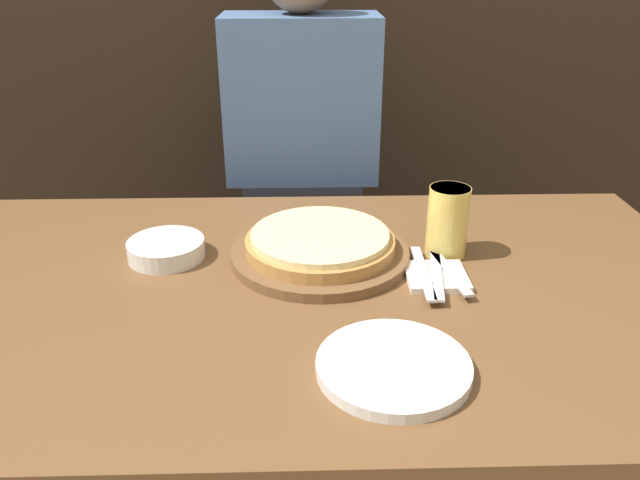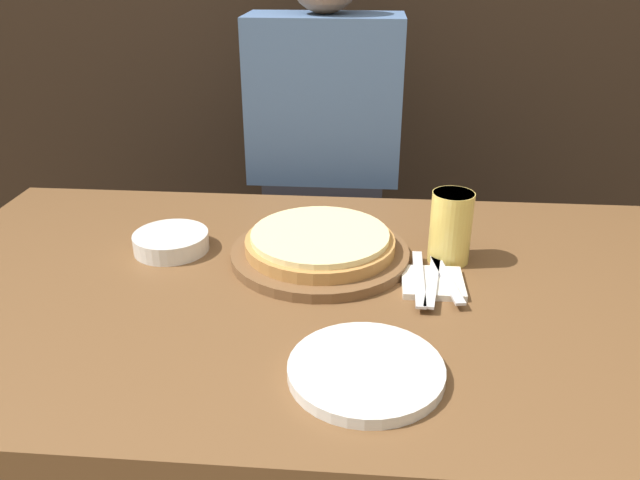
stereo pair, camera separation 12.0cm
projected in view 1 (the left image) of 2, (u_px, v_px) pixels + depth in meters
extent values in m
cube|color=brown|center=(315.00, 448.00, 1.29)|extent=(1.50, 0.88, 0.77)
cylinder|color=brown|center=(320.00, 254.00, 1.22)|extent=(0.35, 0.35, 0.02)
cylinder|color=#B77F42|center=(320.00, 244.00, 1.21)|extent=(0.29, 0.29, 0.02)
cylinder|color=beige|center=(320.00, 235.00, 1.20)|extent=(0.27, 0.27, 0.01)
cylinder|color=#E5C65B|center=(447.00, 221.00, 1.21)|extent=(0.08, 0.08, 0.14)
cylinder|color=white|center=(450.00, 192.00, 1.18)|extent=(0.08, 0.08, 0.02)
cylinder|color=silver|center=(393.00, 366.00, 0.89)|extent=(0.22, 0.22, 0.02)
cylinder|color=silver|center=(166.00, 249.00, 1.22)|extent=(0.15, 0.15, 0.04)
cube|color=silver|center=(436.00, 276.00, 1.14)|extent=(0.11, 0.11, 0.01)
cube|color=silver|center=(423.00, 273.00, 1.14)|extent=(0.02, 0.21, 0.00)
cube|color=silver|center=(437.00, 272.00, 1.14)|extent=(0.05, 0.21, 0.00)
cube|color=silver|center=(450.00, 272.00, 1.14)|extent=(0.05, 0.18, 0.00)
cube|color=#33333D|center=(304.00, 293.00, 1.88)|extent=(0.32, 0.20, 0.75)
cube|color=#4C6B99|center=(302.00, 99.00, 1.63)|extent=(0.40, 0.20, 0.42)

